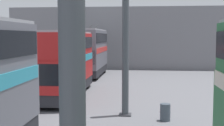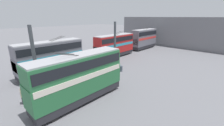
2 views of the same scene
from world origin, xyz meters
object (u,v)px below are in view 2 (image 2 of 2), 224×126
Objects in this scene: bus_left_far at (79,75)px; person_by_left_row at (49,95)px; bus_right_near at (51,56)px; oil_drum at (121,69)px; person_aisle_foreground at (22,96)px; bus_right_far at (144,38)px; bus_right_mid at (115,44)px.

bus_left_far reaches higher than person_by_left_row.
person_by_left_row is (-4.12, -7.65, -2.19)m from bus_right_near.
bus_left_far is 10.76m from oil_drum.
oil_drum is at bearing 11.77° from person_aisle_foreground.
bus_left_far is 10.01m from bus_right_near.
bus_right_far is at bearing 20.88° from oil_drum.
person_by_left_row is (-2.43, 2.23, -2.16)m from bus_left_far.
bus_right_near is 1.08× the size of bus_right_far.
bus_left_far is 3.94m from person_by_left_row.
bus_left_far is at bearing -99.68° from bus_right_near.
bus_right_near reaches higher than bus_left_far.
bus_right_mid is at bearing 32.38° from person_aisle_foreground.
bus_right_near is 10.84× the size of oil_drum.
bus_right_near is 8.83m from person_aisle_foreground.
bus_right_far is 20.32m from oil_drum.
person_by_left_row is 1.65× the size of oil_drum.
bus_left_far reaches higher than oil_drum.
person_aisle_foreground reaches higher than person_by_left_row.
bus_right_mid reaches higher than person_by_left_row.
bus_right_mid is 12.43m from bus_right_far.
bus_right_mid is at bearing 48.29° from oil_drum.
person_aisle_foreground is (-4.53, 3.93, -2.00)m from bus_left_far.
oil_drum is at bearing 14.89° from bus_left_far.
bus_right_near reaches higher than person_by_left_row.
person_by_left_row is 0.85× the size of person_aisle_foreground.
person_by_left_row is (-18.95, -7.65, -2.03)m from bus_right_mid.
bus_right_mid reaches higher than oil_drum.
bus_right_near reaches higher than oil_drum.
bus_right_far is (28.94, 9.87, 0.11)m from bus_left_far.
bus_left_far is 1.01× the size of bus_right_near.
bus_right_mid is at bearing 180.00° from bus_right_far.
person_aisle_foreground is (-6.21, -5.94, -2.03)m from bus_right_near.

